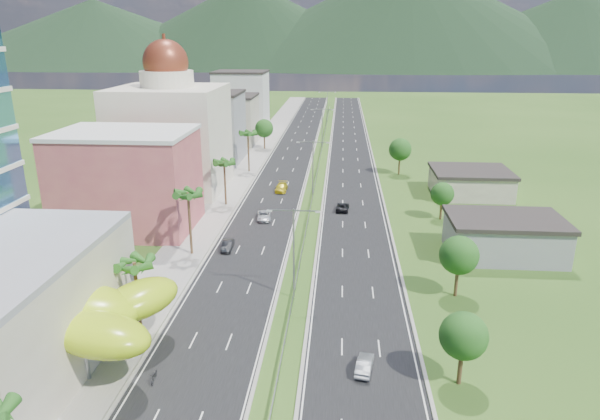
# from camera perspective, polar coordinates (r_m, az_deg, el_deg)

# --- Properties ---
(ground) EXTENTS (500.00, 500.00, 0.00)m
(ground) POSITION_cam_1_polar(r_m,az_deg,el_deg) (54.97, -1.61, -14.14)
(ground) COLOR #2D5119
(ground) RESTS_ON ground
(road_left) EXTENTS (11.00, 260.00, 0.04)m
(road_left) POSITION_cam_1_polar(r_m,az_deg,el_deg) (139.87, -0.82, 6.07)
(road_left) COLOR black
(road_left) RESTS_ON ground
(road_right) EXTENTS (11.00, 260.00, 0.04)m
(road_right) POSITION_cam_1_polar(r_m,az_deg,el_deg) (139.32, 5.37, 5.94)
(road_right) COLOR black
(road_right) RESTS_ON ground
(sidewalk_left) EXTENTS (7.00, 260.00, 0.12)m
(sidewalk_left) POSITION_cam_1_polar(r_m,az_deg,el_deg) (141.04, -4.69, 6.13)
(sidewalk_left) COLOR gray
(sidewalk_left) RESTS_ON ground
(median_guardrail) EXTENTS (0.10, 216.06, 0.76)m
(median_guardrail) POSITION_cam_1_polar(r_m,az_deg,el_deg) (121.72, 1.93, 4.51)
(median_guardrail) COLOR gray
(median_guardrail) RESTS_ON ground
(streetlight_median_b) EXTENTS (6.04, 0.25, 11.00)m
(streetlight_median_b) POSITION_cam_1_polar(r_m,az_deg,el_deg) (60.78, -0.68, -3.69)
(streetlight_median_b) COLOR gray
(streetlight_median_b) RESTS_ON ground
(streetlight_median_c) EXTENTS (6.04, 0.25, 11.00)m
(streetlight_median_c) POSITION_cam_1_polar(r_m,az_deg,el_deg) (98.93, 1.38, 4.96)
(streetlight_median_c) COLOR gray
(streetlight_median_c) RESTS_ON ground
(streetlight_median_d) EXTENTS (6.04, 0.25, 11.00)m
(streetlight_median_d) POSITION_cam_1_polar(r_m,az_deg,el_deg) (143.07, 2.38, 9.07)
(streetlight_median_d) COLOR gray
(streetlight_median_d) RESTS_ON ground
(streetlight_median_e) EXTENTS (6.04, 0.25, 11.00)m
(streetlight_median_e) POSITION_cam_1_polar(r_m,az_deg,el_deg) (187.61, 2.92, 11.24)
(streetlight_median_e) COLOR gray
(streetlight_median_e) RESTS_ON ground
(lime_canopy) EXTENTS (18.00, 15.00, 7.40)m
(lime_canopy) POSITION_cam_1_polar(r_m,az_deg,el_deg) (54.80, -23.75, -9.94)
(lime_canopy) COLOR #A3C613
(lime_canopy) RESTS_ON ground
(pink_shophouse) EXTENTS (20.00, 15.00, 15.00)m
(pink_shophouse) POSITION_cam_1_polar(r_m,az_deg,el_deg) (87.66, -17.91, 2.83)
(pink_shophouse) COLOR #B44A55
(pink_shophouse) RESTS_ON ground
(domed_building) EXTENTS (20.00, 20.00, 28.70)m
(domed_building) POSITION_cam_1_polar(r_m,az_deg,el_deg) (107.96, -13.61, 8.07)
(domed_building) COLOR beige
(domed_building) RESTS_ON ground
(midrise_grey) EXTENTS (16.00, 15.00, 16.00)m
(midrise_grey) POSITION_cam_1_polar(r_m,az_deg,el_deg) (131.93, -9.80, 8.60)
(midrise_grey) COLOR gray
(midrise_grey) RESTS_ON ground
(midrise_beige) EXTENTS (16.00, 15.00, 13.00)m
(midrise_beige) POSITION_cam_1_polar(r_m,az_deg,el_deg) (153.32, -7.79, 9.44)
(midrise_beige) COLOR #AA9F8C
(midrise_beige) RESTS_ON ground
(midrise_white) EXTENTS (16.00, 15.00, 18.00)m
(midrise_white) POSITION_cam_1_polar(r_m,az_deg,el_deg) (175.34, -6.25, 11.41)
(midrise_white) COLOR silver
(midrise_white) RESTS_ON ground
(shed_near) EXTENTS (15.00, 10.00, 5.00)m
(shed_near) POSITION_cam_1_polar(r_m,az_deg,el_deg) (79.46, 20.94, -2.85)
(shed_near) COLOR gray
(shed_near) RESTS_ON ground
(shed_far) EXTENTS (14.00, 12.00, 4.40)m
(shed_far) POSITION_cam_1_polar(r_m,az_deg,el_deg) (107.68, 17.69, 2.69)
(shed_far) COLOR #AA9F8C
(shed_far) RESTS_ON ground
(palm_tree_b) EXTENTS (3.60, 3.60, 8.10)m
(palm_tree_b) POSITION_cam_1_polar(r_m,az_deg,el_deg) (56.95, -17.24, -5.77)
(palm_tree_b) COLOR #47301C
(palm_tree_b) RESTS_ON ground
(palm_tree_c) EXTENTS (3.60, 3.60, 9.60)m
(palm_tree_c) POSITION_cam_1_polar(r_m,az_deg,el_deg) (74.21, -11.85, 1.44)
(palm_tree_c) COLOR #47301C
(palm_tree_c) RESTS_ON ground
(palm_tree_d) EXTENTS (3.60, 3.60, 8.60)m
(palm_tree_d) POSITION_cam_1_polar(r_m,az_deg,el_deg) (95.99, -8.09, 4.85)
(palm_tree_d) COLOR #47301C
(palm_tree_d) RESTS_ON ground
(palm_tree_e) EXTENTS (3.60, 3.60, 9.40)m
(palm_tree_e) POSITION_cam_1_polar(r_m,az_deg,el_deg) (119.85, -5.57, 7.98)
(palm_tree_e) COLOR #47301C
(palm_tree_e) RESTS_ON ground
(leafy_tree_lfar) EXTENTS (4.90, 4.90, 8.05)m
(leafy_tree_lfar) POSITION_cam_1_polar(r_m,az_deg,el_deg) (144.64, -3.84, 8.68)
(leafy_tree_lfar) COLOR #47301C
(leafy_tree_lfar) RESTS_ON ground
(leafy_tree_ra) EXTENTS (4.20, 4.20, 6.90)m
(leafy_tree_ra) POSITION_cam_1_polar(r_m,az_deg,el_deg) (49.20, 17.05, -12.73)
(leafy_tree_ra) COLOR #47301C
(leafy_tree_ra) RESTS_ON ground
(leafy_tree_rb) EXTENTS (4.55, 4.55, 7.47)m
(leafy_tree_rb) POSITION_cam_1_polar(r_m,az_deg,el_deg) (64.53, 16.60, -4.66)
(leafy_tree_rb) COLOR #47301C
(leafy_tree_rb) RESTS_ON ground
(leafy_tree_rc) EXTENTS (3.85, 3.85, 6.33)m
(leafy_tree_rc) POSITION_cam_1_polar(r_m,az_deg,el_deg) (91.31, 14.95, 1.66)
(leafy_tree_rc) COLOR #47301C
(leafy_tree_rc) RESTS_ON ground
(leafy_tree_rd) EXTENTS (4.90, 4.90, 8.05)m
(leafy_tree_rd) POSITION_cam_1_polar(r_m,az_deg,el_deg) (119.29, 10.63, 6.37)
(leafy_tree_rd) COLOR #47301C
(leafy_tree_rd) RESTS_ON ground
(mountain_ridge) EXTENTS (860.00, 140.00, 90.00)m
(mountain_ridge) POSITION_cam_1_polar(r_m,az_deg,el_deg) (500.06, 11.10, 14.50)
(mountain_ridge) COLOR black
(mountain_ridge) RESTS_ON ground
(car_dark_left) EXTENTS (1.55, 4.04, 1.31)m
(car_dark_left) POSITION_cam_1_polar(r_m,az_deg,el_deg) (77.40, -7.73, -3.75)
(car_dark_left) COLOR black
(car_dark_left) RESTS_ON road_left
(car_silver_mid_left) EXTENTS (2.82, 5.01, 1.32)m
(car_silver_mid_left) POSITION_cam_1_polar(r_m,az_deg,el_deg) (89.19, -3.87, -0.62)
(car_silver_mid_left) COLOR #AFB1B7
(car_silver_mid_left) RESTS_ON road_left
(car_yellow_far_left) EXTENTS (2.19, 5.25, 1.51)m
(car_yellow_far_left) POSITION_cam_1_polar(r_m,az_deg,el_deg) (105.33, -2.00, 2.43)
(car_yellow_far_left) COLOR gold
(car_yellow_far_left) RESTS_ON road_left
(car_silver_right) EXTENTS (1.98, 4.06, 1.28)m
(car_silver_right) POSITION_cam_1_polar(r_m,az_deg,el_deg) (51.25, 6.90, -16.04)
(car_silver_right) COLOR #94969A
(car_silver_right) RESTS_ON road_right
(car_dark_far_right) EXTENTS (2.42, 4.70, 1.27)m
(car_dark_far_right) POSITION_cam_1_polar(r_m,az_deg,el_deg) (94.05, 4.57, 0.35)
(car_dark_far_right) COLOR black
(car_dark_far_right) RESTS_ON road_right
(motorcycle) EXTENTS (0.79, 1.98, 1.23)m
(motorcycle) POSITION_cam_1_polar(r_m,az_deg,el_deg) (51.39, -15.33, -16.56)
(motorcycle) COLOR black
(motorcycle) RESTS_ON road_left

